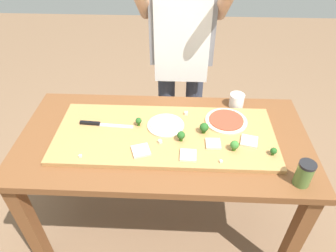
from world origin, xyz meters
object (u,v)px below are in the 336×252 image
at_px(chefs_knife, 99,124).
at_px(sauce_jar, 304,174).
at_px(pizza_slice_near_left, 249,141).
at_px(cheese_crumble_b, 221,161).
at_px(cheese_crumble_a, 186,113).
at_px(broccoli_floret_center_left, 181,135).
at_px(cheese_crumble_d, 160,141).
at_px(pizza_whole_white_garlic, 166,125).
at_px(broccoli_floret_back_left, 204,128).
at_px(prep_table, 164,152).
at_px(broccoli_floret_center_right, 139,121).
at_px(broccoli_floret_front_left, 235,145).
at_px(pizza_slice_far_left, 213,144).
at_px(cook_center, 182,45).
at_px(pizza_whole_tomato_red, 226,121).
at_px(cheese_crumble_c, 80,156).
at_px(pizza_slice_near_right, 188,155).
at_px(broccoli_floret_back_mid, 274,151).
at_px(flour_cup, 237,101).
at_px(pizza_slice_far_right, 141,151).

distance_m(chefs_knife, sauce_jar, 1.04).
distance_m(pizza_slice_near_left, cheese_crumble_b, 0.21).
bearing_deg(cheese_crumble_a, pizza_slice_near_left, -34.24).
relative_size(broccoli_floret_center_left, cheese_crumble_d, 3.34).
height_order(pizza_whole_white_garlic, sauce_jar, sauce_jar).
relative_size(cheese_crumble_a, cheese_crumble_d, 1.04).
relative_size(broccoli_floret_back_left, cheese_crumble_a, 3.37).
relative_size(prep_table, broccoli_floret_center_right, 30.79).
xyz_separation_m(broccoli_floret_front_left, broccoli_floret_center_left, (-0.26, 0.06, 0.00)).
height_order(broccoli_floret_center_right, cheese_crumble_b, broccoli_floret_center_right).
bearing_deg(broccoli_floret_center_right, pizza_slice_far_left, -18.90).
height_order(pizza_slice_near_left, cheese_crumble_d, cheese_crumble_d).
bearing_deg(pizza_slice_near_left, pizza_whole_white_garlic, 165.91).
bearing_deg(pizza_slice_far_left, broccoli_floret_back_left, 115.47).
xyz_separation_m(broccoli_floret_back_left, cook_center, (-0.13, 0.63, 0.16)).
distance_m(pizza_slice_near_left, cook_center, 0.80).
height_order(pizza_whole_tomato_red, broccoli_floret_center_left, broccoli_floret_center_left).
bearing_deg(cheese_crumble_d, cheese_crumble_c, -162.64).
height_order(cheese_crumble_b, sauce_jar, sauce_jar).
bearing_deg(cheese_crumble_d, pizza_slice_near_right, -32.19).
distance_m(cheese_crumble_b, cheese_crumble_d, 0.32).
relative_size(pizza_whole_white_garlic, broccoli_floret_back_mid, 4.75).
bearing_deg(broccoli_floret_back_mid, sauce_jar, -58.46).
relative_size(pizza_whole_white_garlic, cheese_crumble_d, 11.65).
xyz_separation_m(chefs_knife, pizza_slice_near_left, (0.79, -0.10, 0.00)).
bearing_deg(broccoli_floret_center_right, pizza_slice_near_left, -10.55).
bearing_deg(pizza_whole_tomato_red, prep_table, -161.74).
relative_size(pizza_whole_tomato_red, flour_cup, 2.67).
xyz_separation_m(pizza_slice_far_left, flour_cup, (0.16, 0.37, 0.01)).
bearing_deg(prep_table, pizza_slice_near_right, -52.21).
bearing_deg(pizza_slice_near_right, cheese_crumble_b, -12.02).
bearing_deg(pizza_slice_near_left, cook_center, 116.78).
relative_size(chefs_knife, broccoli_floret_front_left, 5.25).
bearing_deg(chefs_knife, broccoli_floret_back_mid, -11.92).
height_order(cheese_crumble_c, cheese_crumble_d, cheese_crumble_d).
xyz_separation_m(pizza_slice_far_left, cheese_crumble_d, (-0.27, 0.00, 0.00)).
bearing_deg(cook_center, pizza_whole_tomato_red, -64.76).
height_order(pizza_whole_tomato_red, broccoli_floret_back_left, broccoli_floret_back_left).
height_order(pizza_slice_far_left, pizza_slice_near_left, same).
height_order(chefs_knife, pizza_slice_far_right, chefs_knife).
bearing_deg(cheese_crumble_a, prep_table, -125.29).
distance_m(cheese_crumble_a, flour_cup, 0.32).
height_order(pizza_slice_near_right, flour_cup, flour_cup).
height_order(broccoli_floret_back_mid, flour_cup, flour_cup).
relative_size(pizza_slice_far_left, broccoli_floret_center_left, 1.30).
bearing_deg(chefs_knife, cheese_crumble_a, 13.63).
bearing_deg(broccoli_floret_front_left, cook_center, 109.46).
distance_m(broccoli_floret_front_left, sauce_jar, 0.33).
bearing_deg(pizza_whole_tomato_red, pizza_slice_near_left, -58.34).
xyz_separation_m(broccoli_floret_back_left, cheese_crumble_b, (0.07, -0.21, -0.03)).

